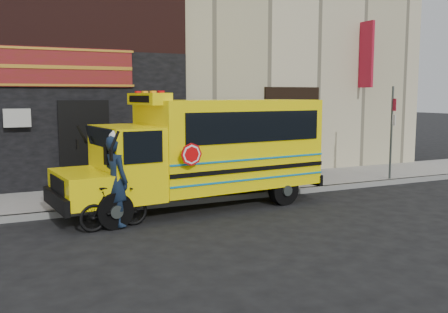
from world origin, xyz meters
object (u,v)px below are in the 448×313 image
Objects in this scene: cyclist at (116,183)px; bicycle at (114,207)px; school_bus at (207,148)px; sign_pole at (392,130)px.

bicycle is at bearing 121.82° from cyclist.
cyclist is (-2.63, -1.16, -0.53)m from school_bus.
bicycle is at bearing -155.22° from school_bus.
bicycle is at bearing -169.38° from sign_pole.
sign_pole is 9.69m from bicycle.
bicycle is (-9.44, -1.77, -1.27)m from sign_pole.
sign_pole is 2.01× the size of bicycle.
sign_pole is 1.60× the size of cyclist.
school_bus is 6.76m from sign_pole.
school_bus is 2.93m from cyclist.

